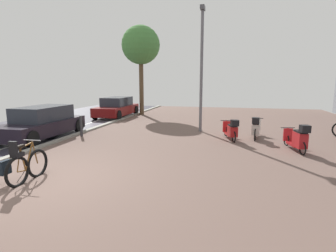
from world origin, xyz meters
name	(u,v)px	position (x,y,z in m)	size (l,w,h in m)	color
ground	(97,187)	(1.43, 0.00, -0.02)	(21.00, 40.00, 0.13)	#2C2936
bicycle_foreground	(25,165)	(-0.42, -0.11, 0.40)	(0.66, 1.43, 1.11)	black
scooter_near	(231,130)	(4.45, 5.82, 0.42)	(0.77, 1.70, 0.93)	black
scooter_mid	(256,128)	(5.47, 6.37, 0.44)	(0.60, 1.87, 0.99)	black
scooter_far	(298,139)	(6.69, 4.42, 0.46)	(0.68, 1.79, 1.03)	black
parked_car_near	(42,123)	(-3.53, 4.49, 0.64)	(1.81, 4.19, 1.35)	black
parked_car_far	(117,107)	(-3.26, 11.70, 0.63)	(1.81, 4.20, 1.33)	maroon
lamp_post	(202,64)	(2.98, 7.48, 3.22)	(0.20, 0.52, 5.79)	slate
street_tree	(141,46)	(-1.94, 13.12, 4.88)	(2.69, 2.69, 6.28)	brown
bollard_far	(81,126)	(-2.05, 5.13, 0.46)	(0.12, 0.12, 0.91)	#38383D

